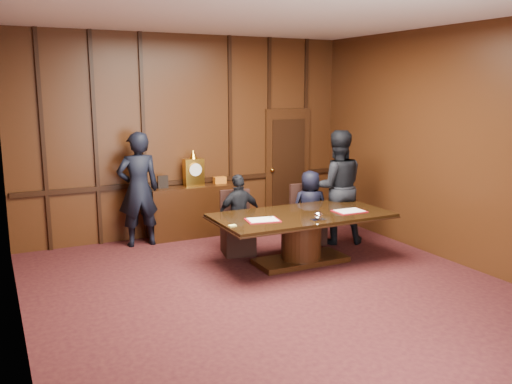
% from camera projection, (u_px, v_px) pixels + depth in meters
% --- Properties ---
extents(room, '(7.00, 7.04, 3.50)m').
position_uv_depth(room, '(285.00, 160.00, 6.62)').
color(room, black).
rests_on(room, ground).
extents(sideboard, '(1.60, 0.45, 1.54)m').
position_uv_depth(sideboard, '(194.00, 209.00, 9.57)').
color(sideboard, black).
rests_on(sideboard, ground).
extents(conference_table, '(2.62, 1.32, 0.76)m').
position_uv_depth(conference_table, '(301.00, 230.00, 8.06)').
color(conference_table, black).
rests_on(conference_table, ground).
extents(folder_left, '(0.51, 0.41, 0.02)m').
position_uv_depth(folder_left, '(263.00, 220.00, 7.60)').
color(folder_left, maroon).
rests_on(folder_left, conference_table).
extents(folder_right, '(0.47, 0.34, 0.02)m').
position_uv_depth(folder_right, '(349.00, 211.00, 8.14)').
color(folder_right, maroon).
rests_on(folder_right, conference_table).
extents(inkstand, '(0.20, 0.14, 0.12)m').
position_uv_depth(inkstand, '(318.00, 217.00, 7.61)').
color(inkstand, white).
rests_on(inkstand, conference_table).
extents(notepad, '(0.11, 0.08, 0.01)m').
position_uv_depth(notepad, '(232.00, 226.00, 7.30)').
color(notepad, '#F1E976').
rests_on(notepad, conference_table).
extents(chair_left, '(0.56, 0.56, 0.99)m').
position_uv_depth(chair_left, '(238.00, 235.00, 8.59)').
color(chair_left, black).
rests_on(chair_left, ground).
extents(chair_right, '(0.51, 0.51, 0.99)m').
position_uv_depth(chair_right, '(307.00, 226.00, 9.16)').
color(chair_right, black).
rests_on(chair_right, ground).
extents(signatory_left, '(0.76, 0.33, 1.28)m').
position_uv_depth(signatory_left, '(239.00, 215.00, 8.46)').
color(signatory_left, black).
rests_on(signatory_left, ground).
extents(signatory_right, '(0.70, 0.55, 1.25)m').
position_uv_depth(signatory_right, '(310.00, 208.00, 9.03)').
color(signatory_right, black).
rests_on(signatory_right, ground).
extents(witness_left, '(0.71, 0.48, 1.90)m').
position_uv_depth(witness_left, '(139.00, 189.00, 8.90)').
color(witness_left, black).
rests_on(witness_left, ground).
extents(witness_right, '(1.12, 1.00, 1.91)m').
position_uv_depth(witness_right, '(337.00, 187.00, 9.07)').
color(witness_right, black).
rests_on(witness_right, ground).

